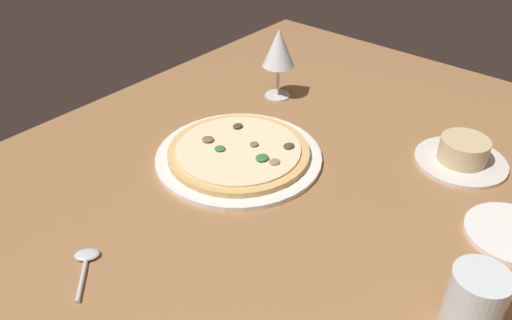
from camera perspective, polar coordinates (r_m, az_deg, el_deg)
dining_table at (r=98.26cm, az=2.06°, el=-4.02°), size 150.00×110.00×4.00cm
pizza_main at (r=104.25cm, az=-1.93°, el=0.70°), size 33.79×33.79×3.39cm
ramekin_on_saucer at (r=110.29cm, az=21.93°, el=0.60°), size 18.13×18.13×5.58cm
wine_glass_far at (r=123.28cm, az=2.52°, el=12.13°), size 7.70×7.70×17.37cm
water_glass at (r=76.55cm, az=22.93°, el=-14.63°), size 7.68×7.68×10.38cm
side_plate at (r=96.68cm, az=26.54°, el=-7.32°), size 15.53×15.53×0.90cm
spoon at (r=86.38cm, az=-18.37°, el=-10.61°), size 9.09×9.55×1.00cm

